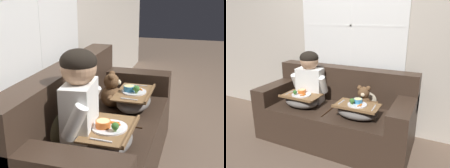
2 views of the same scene
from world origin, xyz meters
TOP-DOWN VIEW (x-y plane):
  - wall_back_with_window at (0.00, 0.56)m, footprint 8.00×0.08m
  - couch at (0.00, 0.06)m, footprint 1.94×0.86m
  - throw_pillow_behind_child at (-0.38, 0.25)m, footprint 0.34×0.17m
  - throw_pillow_behind_teddy at (0.38, 0.25)m, footprint 0.32×0.15m
  - child_figure at (-0.37, 0.04)m, footprint 0.50×0.26m
  - teddy_bear at (0.38, 0.04)m, footprint 0.35×0.25m
  - lap_tray_child at (-0.38, -0.17)m, footprint 0.47×0.32m
  - lap_tray_teddy at (0.37, -0.17)m, footprint 0.49×0.31m

SIDE VIEW (x-z plane):
  - couch at x=0.00m, z-range -0.12..0.80m
  - lap_tray_teddy at x=0.37m, z-range 0.43..0.67m
  - lap_tray_child at x=-0.38m, z-range 0.43..0.66m
  - teddy_bear at x=0.38m, z-range 0.44..0.76m
  - throw_pillow_behind_child at x=-0.38m, z-range 0.45..0.80m
  - throw_pillow_behind_teddy at x=0.38m, z-range 0.46..0.79m
  - child_figure at x=-0.37m, z-range 0.50..1.18m
  - wall_back_with_window at x=0.00m, z-range 0.01..2.61m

